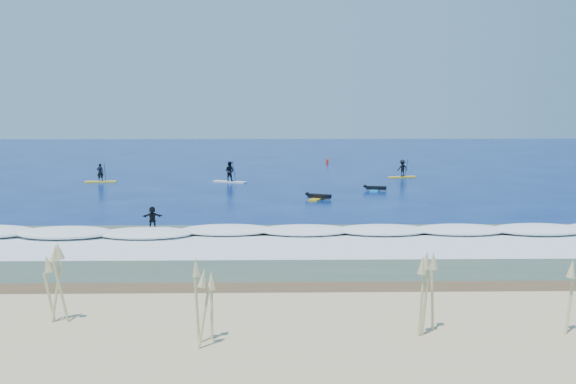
{
  "coord_description": "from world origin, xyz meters",
  "views": [
    {
      "loc": [
        -0.47,
        -41.96,
        6.56
      ],
      "look_at": [
        0.36,
        1.44,
        0.6
      ],
      "focal_mm": 40.0,
      "sensor_mm": 36.0,
      "label": 1
    }
  ],
  "objects_px": {
    "sup_paddler_right": "(402,170)",
    "prone_paddler_near": "(318,197)",
    "sup_paddler_center": "(230,173)",
    "wave_surfer": "(152,219)",
    "prone_paddler_far": "(375,189)",
    "marker_buoy": "(327,161)",
    "sup_paddler_left": "(100,175)"
  },
  "relations": [
    {
      "from": "sup_paddler_center",
      "to": "wave_surfer",
      "type": "xyz_separation_m",
      "value": [
        -2.42,
        -21.43,
        -0.05
      ]
    },
    {
      "from": "marker_buoy",
      "to": "sup_paddler_center",
      "type": "bearing_deg",
      "value": -119.9
    },
    {
      "from": "sup_paddler_right",
      "to": "prone_paddler_near",
      "type": "relative_size",
      "value": 1.12
    },
    {
      "from": "sup_paddler_center",
      "to": "prone_paddler_far",
      "type": "height_order",
      "value": "sup_paddler_center"
    },
    {
      "from": "sup_paddler_right",
      "to": "wave_surfer",
      "type": "xyz_separation_m",
      "value": [
        -17.72,
        -24.69,
        -0.01
      ]
    },
    {
      "from": "sup_paddler_left",
      "to": "prone_paddler_far",
      "type": "bearing_deg",
      "value": -20.03
    },
    {
      "from": "sup_paddler_left",
      "to": "prone_paddler_near",
      "type": "bearing_deg",
      "value": -35.27
    },
    {
      "from": "sup_paddler_left",
      "to": "sup_paddler_center",
      "type": "height_order",
      "value": "sup_paddler_center"
    },
    {
      "from": "sup_paddler_center",
      "to": "marker_buoy",
      "type": "bearing_deg",
      "value": 83.98
    },
    {
      "from": "sup_paddler_right",
      "to": "marker_buoy",
      "type": "xyz_separation_m",
      "value": [
        -5.71,
        13.42,
        -0.41
      ]
    },
    {
      "from": "prone_paddler_far",
      "to": "prone_paddler_near",
      "type": "bearing_deg",
      "value": 146.9
    },
    {
      "from": "marker_buoy",
      "to": "prone_paddler_near",
      "type": "bearing_deg",
      "value": -95.89
    },
    {
      "from": "sup_paddler_center",
      "to": "marker_buoy",
      "type": "height_order",
      "value": "sup_paddler_center"
    },
    {
      "from": "prone_paddler_near",
      "to": "wave_surfer",
      "type": "xyz_separation_m",
      "value": [
        -9.27,
        -11.57,
        0.55
      ]
    },
    {
      "from": "sup_paddler_left",
      "to": "sup_paddler_center",
      "type": "bearing_deg",
      "value": -7.05
    },
    {
      "from": "sup_paddler_right",
      "to": "sup_paddler_left",
      "type": "bearing_deg",
      "value": 168.16
    },
    {
      "from": "sup_paddler_left",
      "to": "wave_surfer",
      "type": "xyz_separation_m",
      "value": [
        8.52,
        -21.71,
        0.14
      ]
    },
    {
      "from": "sup_paddler_right",
      "to": "wave_surfer",
      "type": "bearing_deg",
      "value": -143.97
    },
    {
      "from": "sup_paddler_left",
      "to": "sup_paddler_center",
      "type": "relative_size",
      "value": 0.9
    },
    {
      "from": "sup_paddler_center",
      "to": "wave_surfer",
      "type": "relative_size",
      "value": 1.72
    },
    {
      "from": "prone_paddler_near",
      "to": "prone_paddler_far",
      "type": "bearing_deg",
      "value": -23.27
    },
    {
      "from": "sup_paddler_center",
      "to": "sup_paddler_left",
      "type": "bearing_deg",
      "value": -157.61
    },
    {
      "from": "prone_paddler_far",
      "to": "sup_paddler_center",
      "type": "bearing_deg",
      "value": 78.08
    },
    {
      "from": "wave_surfer",
      "to": "marker_buoy",
      "type": "xyz_separation_m",
      "value": [
        12.01,
        38.1,
        -0.4
      ]
    },
    {
      "from": "sup_paddler_center",
      "to": "prone_paddler_far",
      "type": "bearing_deg",
      "value": -1.71
    },
    {
      "from": "wave_surfer",
      "to": "marker_buoy",
      "type": "distance_m",
      "value": 39.95
    },
    {
      "from": "wave_surfer",
      "to": "prone_paddler_near",
      "type": "bearing_deg",
      "value": 44.43
    },
    {
      "from": "sup_paddler_left",
      "to": "sup_paddler_center",
      "type": "distance_m",
      "value": 10.95
    },
    {
      "from": "prone_paddler_far",
      "to": "sup_paddler_right",
      "type": "bearing_deg",
      "value": -9.81
    },
    {
      "from": "sup_paddler_left",
      "to": "prone_paddler_near",
      "type": "xyz_separation_m",
      "value": [
        17.79,
        -10.15,
        -0.41
      ]
    },
    {
      "from": "sup_paddler_center",
      "to": "marker_buoy",
      "type": "xyz_separation_m",
      "value": [
        9.59,
        16.67,
        -0.45
      ]
    },
    {
      "from": "sup_paddler_right",
      "to": "wave_surfer",
      "type": "relative_size",
      "value": 1.57
    }
  ]
}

